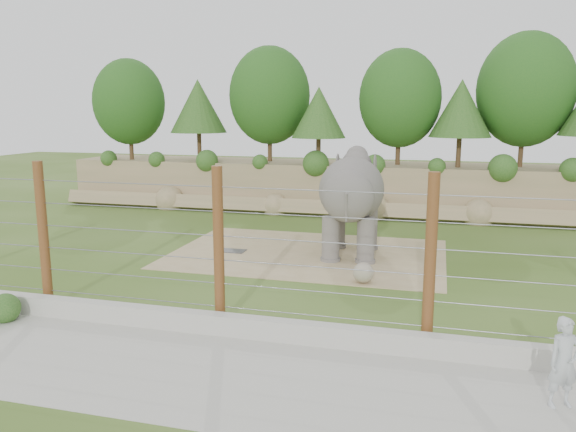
% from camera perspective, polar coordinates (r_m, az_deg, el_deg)
% --- Properties ---
extents(ground, '(90.00, 90.00, 0.00)m').
position_cam_1_polar(ground, '(18.40, -1.63, -6.03)').
color(ground, '#375616').
rests_on(ground, ground).
extents(back_embankment, '(30.00, 5.52, 8.77)m').
position_cam_1_polar(back_embankment, '(29.91, 6.48, 8.10)').
color(back_embankment, '#847953').
rests_on(back_embankment, ground).
extents(dirt_patch, '(10.00, 7.00, 0.02)m').
position_cam_1_polar(dirt_patch, '(21.06, 2.03, -3.83)').
color(dirt_patch, tan).
rests_on(dirt_patch, ground).
extents(drain_grate, '(1.00, 0.60, 0.03)m').
position_cam_1_polar(drain_grate, '(21.46, -5.71, -3.53)').
color(drain_grate, '#262628').
rests_on(drain_grate, dirt_patch).
extents(elephant, '(2.31, 4.82, 3.81)m').
position_cam_1_polar(elephant, '(20.62, 6.45, 1.17)').
color(elephant, '#58534E').
rests_on(elephant, ground).
extents(stone_ball, '(0.64, 0.64, 0.64)m').
position_cam_1_polar(stone_ball, '(17.62, 7.66, -5.73)').
color(stone_ball, gray).
rests_on(stone_ball, dirt_patch).
extents(retaining_wall, '(26.00, 0.35, 0.50)m').
position_cam_1_polar(retaining_wall, '(13.86, -7.67, -10.75)').
color(retaining_wall, '#B6B4A8').
rests_on(retaining_wall, ground).
extents(walkway, '(26.00, 4.00, 0.01)m').
position_cam_1_polar(walkway, '(12.30, -11.35, -15.01)').
color(walkway, '#B6B4A8').
rests_on(walkway, ground).
extents(barrier_fence, '(20.26, 0.26, 4.00)m').
position_cam_1_polar(barrier_fence, '(13.77, -7.06, -3.23)').
color(barrier_fence, '#5D3715').
rests_on(barrier_fence, ground).
extents(zookeeper, '(0.73, 0.62, 1.69)m').
position_cam_1_polar(zookeeper, '(11.49, 26.24, -13.21)').
color(zookeeper, '#AAAFB4').
rests_on(zookeeper, walkway).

